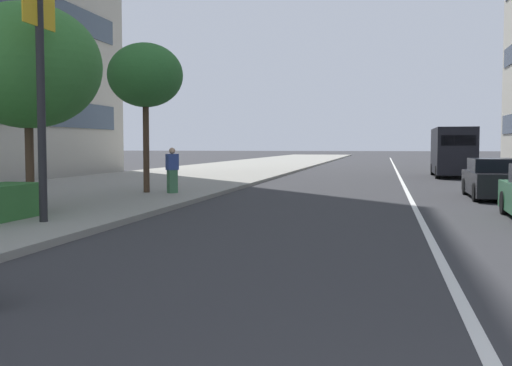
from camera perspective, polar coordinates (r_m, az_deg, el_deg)
name	(u,v)px	position (r m, az deg, el deg)	size (l,w,h in m)	color
sidewalk_right_plaza	(179,177)	(34.02, -7.29, 0.57)	(160.00, 10.74, 0.15)	gray
lane_centre_stripe	(399,176)	(37.13, 13.36, 0.64)	(110.00, 0.16, 0.01)	silver
car_approaching_light	(497,179)	(22.54, 21.79, 0.31)	(4.42, 1.98, 1.39)	black
delivery_van_ahead	(453,151)	(36.89, 18.08, 2.88)	(6.15, 2.25, 2.84)	black
street_lamp_with_banners	(51,8)	(14.27, -18.81, 15.38)	(1.26, 2.01, 7.68)	#232326
street_tree_mid_sidewalk	(27,66)	(16.79, -20.76, 10.28)	(3.76, 3.76, 5.32)	#473323
street_tree_by_lamp_post	(145,76)	(22.20, -10.40, 9.92)	(2.68, 2.68, 5.33)	#473323
pedestrian_on_plaza	(172,170)	(21.59, -7.91, 1.20)	(0.47, 0.47, 1.61)	#3F724C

